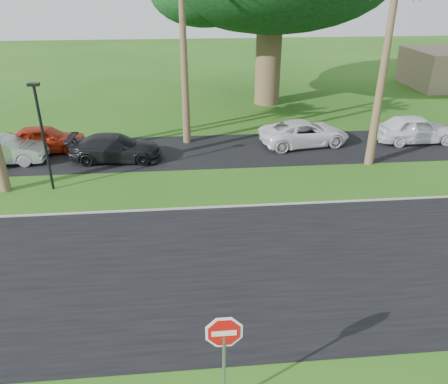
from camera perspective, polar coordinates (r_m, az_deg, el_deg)
name	(u,v)px	position (r m, az deg, el deg)	size (l,w,h in m)	color
ground	(196,312)	(12.66, -3.65, -15.36)	(120.00, 120.00, 0.00)	#1F5114
road	(194,269)	(14.21, -3.95, -9.98)	(120.00, 8.00, 0.02)	black
parking_strip	(188,151)	(23.51, -4.76, 5.31)	(120.00, 5.00, 0.02)	black
curb	(191,208)	(17.63, -4.37, -2.13)	(120.00, 0.12, 0.06)	gray
stop_sign_near	(224,345)	(9.28, 0.00, -19.30)	(1.05, 0.07, 2.62)	gray
streetlight_right	(42,131)	(19.76, -22.64, 7.35)	(0.45, 0.25, 4.64)	black
car_silver	(2,150)	(24.31, -26.98, 4.88)	(1.46, 4.19, 1.38)	#B0B3B8
car_red	(44,139)	(25.00, -22.41, 6.38)	(1.68, 4.18, 1.43)	#A2240D
car_dark	(116,148)	(22.70, -13.96, 5.58)	(1.86, 4.58, 1.33)	black
car_minivan	(304,133)	(24.59, 10.46, 7.56)	(2.25, 4.88, 1.36)	white
car_pickup	(416,129)	(26.80, 23.76, 7.53)	(1.82, 4.53, 1.54)	white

